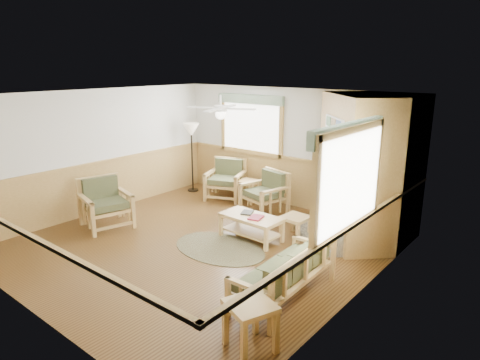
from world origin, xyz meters
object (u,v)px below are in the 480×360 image
Objects in this scene: armchair_back_left at (225,180)px; armchair_back_right at (264,193)px; armchair_left at (106,203)px; footstool at (295,226)px; sofa at (285,271)px; floor_lamp_right at (351,215)px; end_table_chairs at (249,191)px; floor_lamp_left at (192,157)px; end_table_sofa at (250,326)px; coffee_table at (251,227)px.

armchair_back_right is at bearing -32.81° from armchair_back_left.
armchair_left reaches higher than armchair_back_right.
armchair_back_right is 1.95× the size of footstool.
floor_lamp_right is (0.10, 1.86, 0.33)m from sofa.
end_table_chairs is 0.30× the size of floor_lamp_left.
end_table_sofa is (3.39, -4.29, 0.03)m from end_table_chairs.
end_table_sofa is at bearing -89.92° from armchair_left.
end_table_sofa is at bearing -41.79° from armchair_back_right.
armchair_back_left is 0.67m from end_table_chairs.
sofa is at bearing -38.17° from coffee_table.
end_table_sofa reaches higher than end_table_chairs.
armchair_back_right is (1.36, -0.26, -0.01)m from armchair_back_left.
armchair_back_left is 3.95m from floor_lamp_right.
floor_lamp_left is at bearing -173.87° from end_table_chairs.
end_table_sofa is (4.01, -4.16, -0.18)m from armchair_back_left.
floor_lamp_right is at bearing -5.01° from armchair_back_right.
floor_lamp_left reaches higher than sofa.
end_table_chairs is (1.23, 3.09, -0.23)m from armchair_left.
armchair_left is at bearing -157.17° from floor_lamp_right.
coffee_table is at bearing -60.07° from armchair_back_left.
footstool is (1.27, -0.71, -0.26)m from armchair_back_right.
armchair_back_left reaches higher than footstool.
floor_lamp_left is at bearing -171.06° from armchair_back_right.
armchair_left is at bearing -148.64° from footstool.
floor_lamp_left reaches higher than footstool.
sofa is 1.20× the size of floor_lamp_right.
armchair_back_left is (-3.69, 2.96, 0.07)m from sofa.
floor_lamp_left is (-1.09, -0.05, 0.41)m from armchair_back_left.
floor_lamp_left is 4.99m from floor_lamp_right.
end_table_sofa is at bearing -38.87° from floor_lamp_left.
end_table_sofa is at bearing -66.51° from footstool.
armchair_left is 4.78m from floor_lamp_right.
sofa is at bearing 105.10° from end_table_sofa.
footstool is at bearing -15.36° from armchair_back_right.
floor_lamp_right is at bearing -52.47° from armchair_left.
end_table_chairs is 2.30m from footstool.
floor_lamp_right is (4.40, 1.85, 0.24)m from armchair_left.
armchair_back_right is at bearing -21.62° from armchair_left.
sofa is 4.73m from armchair_back_left.
floor_lamp_left is at bearing -123.41° from sofa.
floor_lamp_right is (3.17, -1.23, 0.47)m from end_table_chairs.
footstool is at bearing -153.92° from sofa.
floor_lamp_left reaches higher than end_table_sofa.
footstool is 1.28m from floor_lamp_right.
armchair_left is 4.79m from end_table_sofa.
armchair_back_left is 1.17m from floor_lamp_left.
floor_lamp_right is at bearing -21.27° from end_table_chairs.
end_table_chairs is 1.12× the size of footstool.
armchair_left is 2.97m from floor_lamp_left.
armchair_back_right is 0.79× the size of coffee_table.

